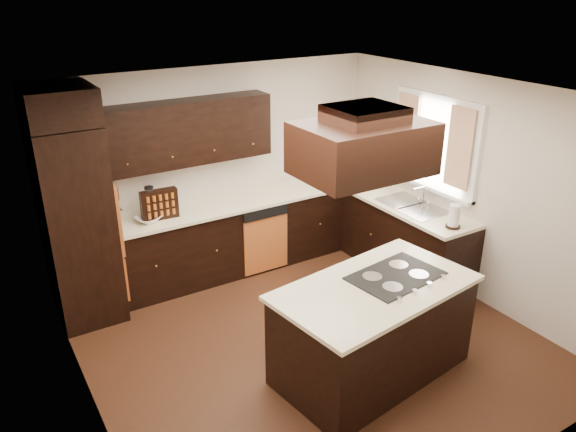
% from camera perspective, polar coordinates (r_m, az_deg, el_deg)
% --- Properties ---
extents(floor, '(4.20, 4.20, 0.02)m').
position_cam_1_polar(floor, '(5.87, 2.28, -12.67)').
color(floor, '#4F2C19').
rests_on(floor, ground).
extents(ceiling, '(4.20, 4.20, 0.02)m').
position_cam_1_polar(ceiling, '(4.85, 2.76, 12.25)').
color(ceiling, silver).
rests_on(ceiling, ground).
extents(wall_back, '(4.20, 0.02, 2.50)m').
position_cam_1_polar(wall_back, '(6.97, -7.23, 4.75)').
color(wall_back, beige).
rests_on(wall_back, ground).
extents(wall_front, '(4.20, 0.02, 2.50)m').
position_cam_1_polar(wall_front, '(3.91, 20.40, -12.36)').
color(wall_front, beige).
rests_on(wall_front, ground).
extents(wall_left, '(0.02, 4.20, 2.50)m').
position_cam_1_polar(wall_left, '(4.54, -20.43, -7.12)').
color(wall_left, beige).
rests_on(wall_left, ground).
extents(wall_right, '(0.02, 4.20, 2.50)m').
position_cam_1_polar(wall_right, '(6.57, 17.99, 2.64)').
color(wall_right, beige).
rests_on(wall_right, ground).
extents(oven_column, '(0.65, 0.75, 2.12)m').
position_cam_1_polar(oven_column, '(6.19, -20.60, -0.90)').
color(oven_column, black).
rests_on(oven_column, floor).
extents(wall_oven_face, '(0.05, 0.62, 0.78)m').
position_cam_1_polar(wall_oven_face, '(6.23, -17.55, 0.27)').
color(wall_oven_face, '#CA672C').
rests_on(wall_oven_face, oven_column).
extents(base_cabinets_back, '(2.93, 0.60, 0.88)m').
position_cam_1_polar(base_cabinets_back, '(7.02, -5.58, -2.16)').
color(base_cabinets_back, black).
rests_on(base_cabinets_back, floor).
extents(base_cabinets_right, '(0.60, 2.40, 0.88)m').
position_cam_1_polar(base_cabinets_right, '(7.24, 10.30, -1.61)').
color(base_cabinets_right, black).
rests_on(base_cabinets_right, floor).
extents(countertop_back, '(2.93, 0.63, 0.04)m').
position_cam_1_polar(countertop_back, '(6.82, -5.67, 1.29)').
color(countertop_back, '#F3ECC2').
rests_on(countertop_back, base_cabinets_back).
extents(countertop_right, '(0.63, 2.40, 0.04)m').
position_cam_1_polar(countertop_right, '(7.05, 10.47, 1.76)').
color(countertop_right, '#F3ECC2').
rests_on(countertop_right, base_cabinets_right).
extents(upper_cabinets, '(2.00, 0.34, 0.72)m').
position_cam_1_polar(upper_cabinets, '(6.49, -10.28, 8.36)').
color(upper_cabinets, black).
rests_on(upper_cabinets, wall_back).
extents(dishwasher_front, '(0.60, 0.05, 0.72)m').
position_cam_1_polar(dishwasher_front, '(6.92, -2.31, -2.85)').
color(dishwasher_front, '#CA672C').
rests_on(dishwasher_front, floor).
extents(window_frame, '(0.06, 1.32, 1.12)m').
position_cam_1_polar(window_frame, '(6.77, 14.71, 7.18)').
color(window_frame, white).
rests_on(window_frame, wall_right).
extents(window_pane, '(0.00, 1.20, 1.00)m').
position_cam_1_polar(window_pane, '(6.79, 14.88, 7.21)').
color(window_pane, white).
rests_on(window_pane, wall_right).
extents(curtain_left, '(0.02, 0.34, 0.90)m').
position_cam_1_polar(curtain_left, '(6.44, 17.02, 6.59)').
color(curtain_left, '#FBE2C2').
rests_on(curtain_left, wall_right).
extents(curtain_right, '(0.02, 0.34, 0.90)m').
position_cam_1_polar(curtain_right, '(7.01, 11.96, 8.38)').
color(curtain_right, '#FBE2C2').
rests_on(curtain_right, wall_right).
extents(sink_rim, '(0.52, 0.84, 0.01)m').
position_cam_1_polar(sink_rim, '(6.82, 12.51, 1.04)').
color(sink_rim, silver).
rests_on(sink_rim, countertop_right).
extents(island, '(1.86, 1.18, 0.88)m').
position_cam_1_polar(island, '(5.29, 8.57, -11.51)').
color(island, black).
rests_on(island, floor).
extents(island_top, '(1.93, 1.25, 0.04)m').
position_cam_1_polar(island_top, '(5.04, 8.88, -7.20)').
color(island_top, '#F3ECC2').
rests_on(island_top, island).
extents(cooktop, '(0.89, 0.66, 0.01)m').
position_cam_1_polar(cooktop, '(5.21, 10.87, -5.98)').
color(cooktop, black).
rests_on(cooktop, island_top).
extents(range_hood, '(1.05, 0.72, 0.42)m').
position_cam_1_polar(range_hood, '(4.56, 7.62, 6.84)').
color(range_hood, black).
rests_on(range_hood, ceiling).
extents(hood_duct, '(0.55, 0.50, 0.13)m').
position_cam_1_polar(hood_duct, '(4.49, 7.80, 10.21)').
color(hood_duct, black).
rests_on(hood_duct, ceiling).
extents(blender_base, '(0.15, 0.15, 0.10)m').
position_cam_1_polar(blender_base, '(6.47, -13.70, 0.15)').
color(blender_base, silver).
rests_on(blender_base, countertop_back).
extents(blender_pitcher, '(0.13, 0.13, 0.26)m').
position_cam_1_polar(blender_pitcher, '(6.40, -13.85, 1.63)').
color(blender_pitcher, silver).
rests_on(blender_pitcher, blender_base).
extents(spice_rack, '(0.42, 0.13, 0.34)m').
position_cam_1_polar(spice_rack, '(6.40, -12.94, 1.15)').
color(spice_rack, black).
rests_on(spice_rack, countertop_back).
extents(mixing_bowl, '(0.35, 0.35, 0.07)m').
position_cam_1_polar(mixing_bowl, '(6.40, -14.00, -0.29)').
color(mixing_bowl, white).
rests_on(mixing_bowl, countertop_back).
extents(soap_bottle, '(0.10, 0.10, 0.20)m').
position_cam_1_polar(soap_bottle, '(7.22, 8.47, 3.42)').
color(soap_bottle, white).
rests_on(soap_bottle, countertop_right).
extents(paper_towel, '(0.16, 0.16, 0.26)m').
position_cam_1_polar(paper_towel, '(6.29, 16.52, -0.03)').
color(paper_towel, white).
rests_on(paper_towel, countertop_right).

